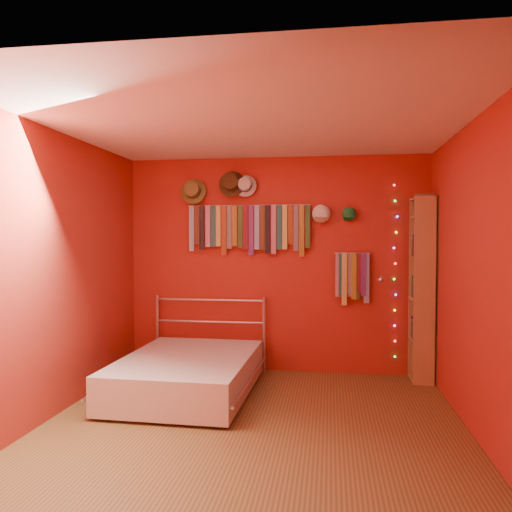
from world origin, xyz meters
The scene contains 16 objects.
ground centered at (0.00, 0.00, 0.00)m, with size 3.50×3.50×0.00m, color brown.
back_wall centered at (0.00, 1.75, 1.25)m, with size 3.50×0.02×2.50m, color #AA281B.
right_wall centered at (1.75, 0.00, 1.25)m, with size 0.02×3.50×2.50m, color #AA281B.
left_wall centered at (-1.75, 0.00, 1.25)m, with size 0.02×3.50×2.50m, color #AA281B.
ceiling centered at (0.00, 0.00, 2.50)m, with size 3.50×3.50×0.02m, color white.
tie_rack centered at (-0.31, 1.69, 1.69)m, with size 1.45×0.03×0.60m.
small_tie_rack centered at (0.88, 1.69, 1.14)m, with size 0.40×0.03×0.60m.
fedora_olive centered at (-0.98, 1.65, 2.12)m, with size 0.30×0.17×0.30m.
fedora_brown centered at (-0.51, 1.65, 2.20)m, with size 0.31×0.17×0.31m.
fedora_white centered at (-0.35, 1.66, 2.17)m, with size 0.26×0.14×0.26m.
cap_white centered at (0.53, 1.70, 1.83)m, with size 0.19×0.24×0.19m.
cap_green centered at (0.84, 1.70, 1.83)m, with size 0.17×0.21×0.17m.
fairy_lights centered at (1.35, 1.71, 1.18)m, with size 0.06×0.02×1.96m.
reading_lamp centered at (1.18, 1.54, 1.10)m, with size 0.06×0.27×0.08m.
bookshelf centered at (1.66, 1.53, 1.02)m, with size 0.25×0.34×2.00m.
bed centered at (-0.77, 0.73, 0.21)m, with size 1.36×1.83×0.88m.
Camera 1 is at (0.63, -4.05, 1.55)m, focal length 35.00 mm.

